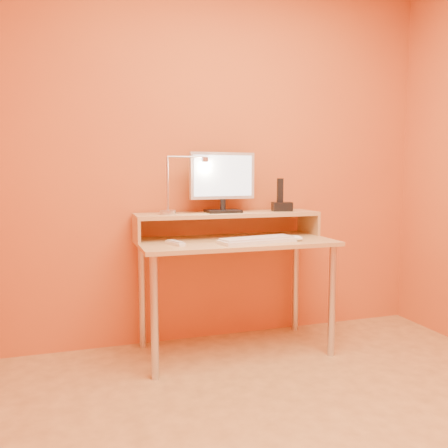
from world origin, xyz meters
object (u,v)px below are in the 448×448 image
object	(u,v)px
monitor_panel	(222,176)
keyboard	(257,241)
mouse	(296,238)
remote_control	(175,243)
lamp_base	(168,212)
phone_dock	(282,207)

from	to	relation	value
monitor_panel	keyboard	size ratio (longest dim) A/B	0.92
monitor_panel	mouse	bearing A→B (deg)	-44.71
monitor_panel	mouse	distance (m)	0.62
monitor_panel	remote_control	bearing A→B (deg)	-150.84
lamp_base	mouse	distance (m)	0.81
mouse	remote_control	xyz separation A→B (m)	(-0.74, 0.06, -0.01)
lamp_base	phone_dock	bearing A→B (deg)	2.19
phone_dock	keyboard	distance (m)	0.46
monitor_panel	phone_dock	world-z (taller)	monitor_panel
phone_dock	mouse	xyz separation A→B (m)	(-0.04, -0.30, -0.17)
lamp_base	phone_dock	world-z (taller)	phone_dock
keyboard	mouse	bearing A→B (deg)	-10.79
lamp_base	keyboard	world-z (taller)	lamp_base
lamp_base	phone_dock	xyz separation A→B (m)	(0.79, 0.03, 0.02)
phone_dock	keyboard	world-z (taller)	phone_dock
monitor_panel	remote_control	world-z (taller)	monitor_panel
phone_dock	remote_control	world-z (taller)	phone_dock
lamp_base	mouse	world-z (taller)	lamp_base
mouse	phone_dock	bearing A→B (deg)	65.60
remote_control	keyboard	bearing A→B (deg)	-25.98
mouse	remote_control	bearing A→B (deg)	158.38
monitor_panel	mouse	xyz separation A→B (m)	(0.38, -0.31, -0.38)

